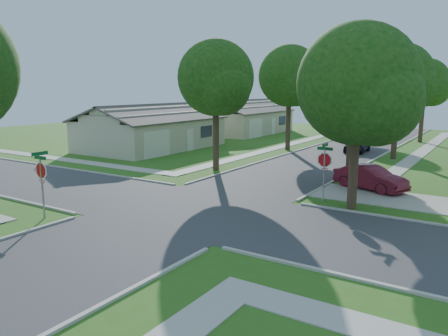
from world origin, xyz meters
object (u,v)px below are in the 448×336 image
object	(u,v)px
stop_sign_sw	(41,173)
tree_e_near	(355,89)
tree_w_near	(216,81)
stop_sign_ne	(324,162)
tree_w_mid	(290,79)
car_curb_east	(358,144)
tree_ne_corner	(359,90)
tree_w_far	(336,89)
house_nw_near	(152,132)
car_driveway	(370,178)
house_nw_far	(243,121)
tree_e_mid	(399,81)
car_curb_west	(366,126)
tree_e_far	(425,85)

from	to	relation	value
stop_sign_sw	tree_e_near	world-z (taller)	tree_e_near
tree_w_near	stop_sign_ne	bearing A→B (deg)	-24.74
tree_w_mid	car_curb_east	world-z (taller)	tree_w_mid
tree_w_near	tree_ne_corner	distance (m)	12.02
tree_w_far	stop_sign_sw	bearing A→B (deg)	-90.07
tree_w_mid	house_nw_near	distance (m)	13.77
tree_e_near	tree_w_far	world-z (taller)	tree_e_near
tree_w_mid	tree_ne_corner	bearing A→B (deg)	-56.78
stop_sign_ne	tree_w_far	distance (m)	30.96
tree_e_near	house_nw_near	bearing A→B (deg)	163.89
tree_w_far	car_driveway	size ratio (longest dim) A/B	1.92
stop_sign_ne	house_nw_far	size ratio (longest dim) A/B	0.22
tree_e_mid	car_curb_east	xyz separation A→B (m)	(-3.56, 2.00, -5.56)
tree_w_far	house_nw_far	distance (m)	12.19
stop_sign_ne	house_nw_near	xyz separation A→B (m)	(-20.69, 10.30, -0.51)
car_curb_east	car_curb_west	size ratio (longest dim) A/B	0.82
tree_e_far	house_nw_far	world-z (taller)	tree_e_far
tree_w_mid	tree_e_far	bearing A→B (deg)	54.15
tree_e_far	tree_w_mid	size ratio (longest dim) A/B	0.91
stop_sign_ne	house_nw_far	xyz separation A→B (m)	(-20.69, 27.30, -0.51)
car_driveway	stop_sign_ne	bearing A→B (deg)	-176.86
tree_e_far	tree_ne_corner	bearing A→B (deg)	-86.91
tree_w_mid	car_driveway	bearing A→B (deg)	-49.15
stop_sign_ne	tree_ne_corner	size ratio (longest dim) A/B	0.34
tree_e_near	car_curb_east	bearing A→B (deg)	104.24
stop_sign_sw	house_nw_near	size ratio (longest dim) A/B	0.22
stop_sign_ne	tree_w_near	size ratio (longest dim) A/B	0.33
tree_e_near	tree_e_far	xyz separation A→B (m)	(0.00, 25.00, 0.34)
stop_sign_ne	tree_e_mid	world-z (taller)	tree_e_mid
car_driveway	car_curb_east	size ratio (longest dim) A/B	1.03
stop_sign_ne	tree_e_mid	bearing A→B (deg)	89.80
tree_w_near	car_driveway	bearing A→B (deg)	-1.65
tree_w_near	tree_w_far	world-z (taller)	tree_w_near
tree_e_far	tree_w_mid	bearing A→B (deg)	-125.85
tree_w_near	car_curb_west	xyz separation A→B (m)	(1.44, 33.30, -5.39)
tree_w_near	house_nw_far	bearing A→B (deg)	116.27
car_curb_east	tree_e_far	bearing A→B (deg)	71.42
tree_ne_corner	tree_w_far	bearing A→B (deg)	110.28
tree_ne_corner	car_curb_west	bearing A→B (deg)	104.08
tree_e_far	car_driveway	world-z (taller)	tree_e_far
tree_ne_corner	house_nw_far	world-z (taller)	tree_ne_corner
stop_sign_ne	tree_e_far	bearing A→B (deg)	89.90
tree_w_near	car_curb_west	world-z (taller)	tree_w_near
car_driveway	house_nw_far	bearing A→B (deg)	64.49
stop_sign_ne	tree_ne_corner	xyz separation A→B (m)	(1.66, -0.49, 3.56)
tree_w_near	tree_w_mid	world-z (taller)	tree_w_mid
house_nw_far	car_driveway	world-z (taller)	house_nw_far
tree_w_far	car_curb_west	size ratio (longest dim) A/B	1.62
tree_e_near	stop_sign_sw	bearing A→B (deg)	-124.59
stop_sign_ne	tree_w_far	bearing A→B (deg)	107.70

